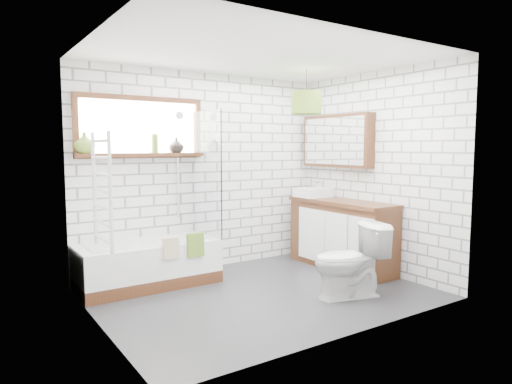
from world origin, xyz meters
TOP-DOWN VIEW (x-y plane):
  - floor at (0.00, 0.00)m, footprint 3.40×2.60m
  - ceiling at (0.00, 0.00)m, footprint 3.40×2.60m
  - wall_back at (0.00, 1.30)m, footprint 3.40×0.01m
  - wall_front at (0.00, -1.30)m, footprint 3.40×0.01m
  - wall_left at (-1.70, 0.00)m, footprint 0.01×2.60m
  - wall_right at (1.70, 0.00)m, footprint 0.01×2.60m
  - window at (-0.85, 1.26)m, footprint 1.52×0.16m
  - towel_radiator at (-1.66, 0.00)m, footprint 0.06×0.52m
  - mirror_cabinet at (1.62, 0.60)m, footprint 0.16×1.20m
  - shower_riser at (-0.40, 1.26)m, footprint 0.02×0.02m
  - bathtub at (-0.92, 0.96)m, footprint 1.55×0.68m
  - shower_screen at (-0.16, 0.96)m, footprint 0.02×0.72m
  - towel_green at (-0.49, 0.62)m, footprint 0.20×0.05m
  - towel_beige at (-0.78, 0.62)m, footprint 0.18×0.04m
  - vanity at (1.45, 0.31)m, footprint 0.50×1.56m
  - basin at (1.39, 0.81)m, footprint 0.42×0.37m
  - tap at (1.55, 0.81)m, footprint 0.03×0.03m
  - toilet at (0.69, -0.59)m, footprint 0.62×0.85m
  - vase_olive at (-1.50, 1.23)m, footprint 0.27×0.27m
  - vase_dark at (-0.43, 1.23)m, footprint 0.21×0.21m
  - bottle at (-0.70, 1.23)m, footprint 0.09×0.09m
  - pendant at (0.88, 0.36)m, footprint 0.37×0.37m

SIDE VIEW (x-z plane):
  - floor at x=0.00m, z-range -0.01..0.00m
  - bathtub at x=-0.92m, z-range 0.00..0.50m
  - toilet at x=0.69m, z-range 0.00..0.77m
  - vanity at x=1.45m, z-range 0.00..0.89m
  - towel_green at x=-0.49m, z-range 0.35..0.61m
  - towel_beige at x=-0.78m, z-range 0.36..0.60m
  - basin at x=1.39m, z-range 0.89..1.01m
  - tap at x=1.55m, z-range 0.94..1.08m
  - towel_radiator at x=-1.66m, z-range 0.70..1.70m
  - wall_back at x=0.00m, z-range 0.00..2.50m
  - wall_front at x=0.00m, z-range 0.00..2.50m
  - wall_left at x=-1.70m, z-range 0.00..2.50m
  - wall_right at x=1.70m, z-range 0.00..2.50m
  - shower_screen at x=-0.16m, z-range 0.50..2.00m
  - shower_riser at x=-0.40m, z-range 0.70..2.00m
  - vase_dark at x=-0.43m, z-range 1.48..1.66m
  - bottle at x=-0.70m, z-range 1.48..1.70m
  - vase_olive at x=-1.50m, z-range 1.48..1.71m
  - mirror_cabinet at x=1.62m, z-range 1.30..2.00m
  - window at x=-0.85m, z-range 1.46..2.14m
  - pendant at x=0.88m, z-range 1.97..2.23m
  - ceiling at x=0.00m, z-range 2.50..2.51m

